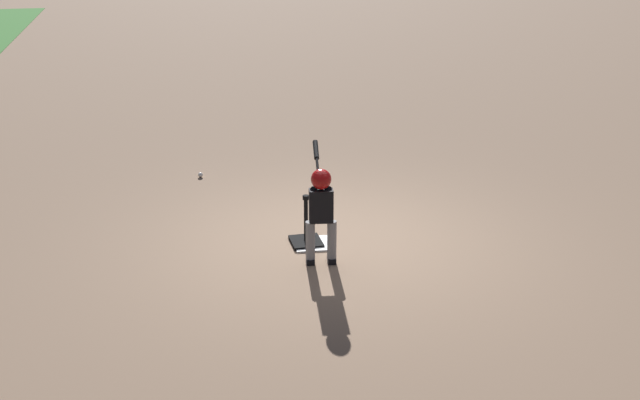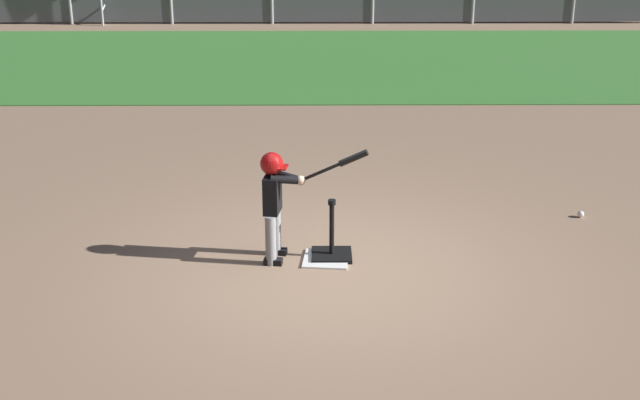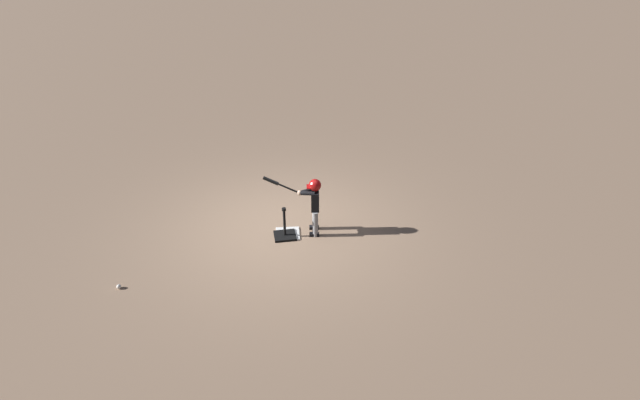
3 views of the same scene
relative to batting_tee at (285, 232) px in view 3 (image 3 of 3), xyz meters
name	(u,v)px [view 3 (image 3 of 3)]	position (x,y,z in m)	size (l,w,h in m)	color
ground_plane	(281,227)	(0.03, -0.35, -0.09)	(90.00, 90.00, 0.00)	#93755B
home_plate	(288,234)	(-0.06, -0.07, -0.08)	(0.44, 0.44, 0.02)	white
batting_tee	(285,232)	(0.00, 0.00, 0.00)	(0.40, 0.36, 0.61)	black
batter_child	(313,199)	(-0.54, -0.05, 0.62)	(1.03, 0.36, 1.19)	gray
baseball	(119,287)	(2.78, 1.02, -0.05)	(0.07, 0.07, 0.07)	white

